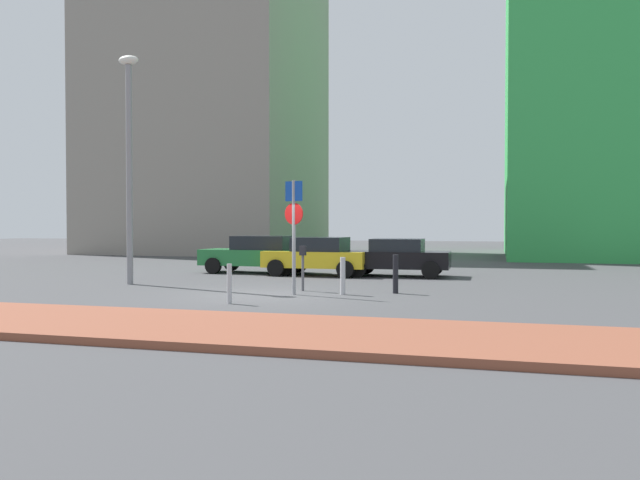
% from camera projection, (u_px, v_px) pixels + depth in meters
% --- Properties ---
extents(ground_plane, '(120.00, 120.00, 0.00)m').
position_uv_depth(ground_plane, '(260.00, 295.00, 17.51)').
color(ground_plane, '#424244').
extents(sidewalk_brick, '(40.00, 3.43, 0.14)m').
position_uv_depth(sidewalk_brick, '(145.00, 325.00, 11.83)').
color(sidewalk_brick, brown).
rests_on(sidewalk_brick, ground).
extents(parked_car_green, '(4.44, 2.00, 1.50)m').
position_uv_depth(parked_car_green, '(259.00, 254.00, 25.55)').
color(parked_car_green, '#237238').
rests_on(parked_car_green, ground).
extents(parked_car_yellow, '(3.99, 2.12, 1.47)m').
position_uv_depth(parked_car_yellow, '(318.00, 256.00, 24.36)').
color(parked_car_yellow, gold).
rests_on(parked_car_yellow, ground).
extents(parked_car_black, '(3.96, 2.05, 1.42)m').
position_uv_depth(parked_car_black, '(397.00, 257.00, 23.87)').
color(parked_car_black, black).
rests_on(parked_car_black, ground).
extents(parking_sign_post, '(0.58, 0.20, 3.18)m').
position_uv_depth(parking_sign_post, '(294.00, 223.00, 17.60)').
color(parking_sign_post, gray).
rests_on(parking_sign_post, ground).
extents(parking_meter, '(0.18, 0.14, 1.33)m').
position_uv_depth(parking_meter, '(303.00, 262.00, 18.65)').
color(parking_meter, '#4C4C51').
rests_on(parking_meter, ground).
extents(street_lamp, '(0.70, 0.36, 7.43)m').
position_uv_depth(street_lamp, '(129.00, 151.00, 20.63)').
color(street_lamp, gray).
rests_on(street_lamp, ground).
extents(traffic_bollard_near, '(0.12, 0.12, 0.98)m').
position_uv_depth(traffic_bollard_near, '(229.00, 284.00, 15.61)').
color(traffic_bollard_near, '#B7B7BC').
rests_on(traffic_bollard_near, ground).
extents(traffic_bollard_mid, '(0.16, 0.16, 1.10)m').
position_uv_depth(traffic_bollard_mid, '(396.00, 274.00, 17.96)').
color(traffic_bollard_mid, black).
rests_on(traffic_bollard_mid, ground).
extents(traffic_bollard_far, '(0.15, 0.15, 1.04)m').
position_uv_depth(traffic_bollard_far, '(343.00, 276.00, 17.66)').
color(traffic_bollard_far, '#B7B7BC').
rests_on(traffic_bollard_far, ground).
extents(building_colorful_midrise, '(14.43, 17.73, 24.59)m').
position_uv_depth(building_colorful_midrise, '(628.00, 57.00, 39.20)').
color(building_colorful_midrise, green).
rests_on(building_colorful_midrise, ground).
extents(building_under_construction, '(14.02, 13.48, 20.62)m').
position_uv_depth(building_under_construction, '(210.00, 108.00, 45.60)').
color(building_under_construction, gray).
rests_on(building_under_construction, ground).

